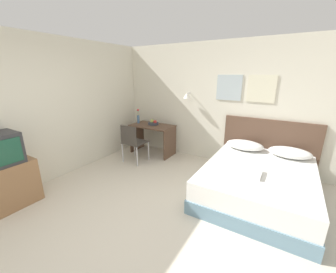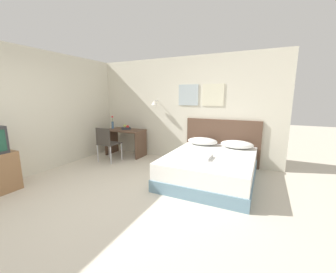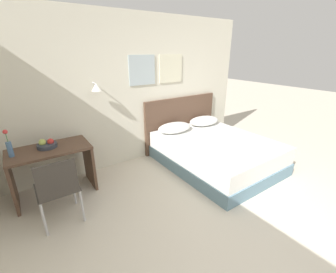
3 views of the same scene
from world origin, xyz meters
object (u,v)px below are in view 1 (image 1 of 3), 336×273
Objects in this scene: desk at (153,134)px; flower_vase at (138,118)px; tv_stand at (9,185)px; desk_chair at (132,141)px; bed at (257,182)px; headboard at (268,146)px; fruit_bowl at (153,123)px; folded_towel_near_foot at (250,172)px; pillow_right at (290,153)px; pillow_left at (245,145)px; television at (0,149)px.

desk is 2.89× the size of flower_vase.
desk is 1.52× the size of tv_stand.
desk_chair is 1.27× the size of tv_stand.
headboard is (0.00, 1.07, 0.30)m from bed.
fruit_bowl is 3.10m from tv_stand.
pillow_right is at bearing 65.38° from folded_towel_near_foot.
pillow_left is (-0.40, 0.77, 0.35)m from bed.
headboard reaches higher than pillow_right.
bed is at bearing -90.00° from headboard.
desk_chair reaches higher than bed.
headboard is 6.76× the size of fruit_bowl.
tv_stand is at bearing -148.58° from folded_towel_near_foot.
flower_vase is at bearing -178.78° from pillow_left.
television reaches higher than tv_stand.
pillow_right is at bearing 0.91° from desk.
headboard is 2.88m from desk_chair.
headboard is 2.66m from fruit_bowl.
desk_chair is at bearing 173.29° from folded_towel_near_foot.
folded_towel_near_foot is (-0.10, -0.31, 0.29)m from bed.
flower_vase is at bearing -171.37° from fruit_bowl.
flower_vase reaches higher than folded_towel_near_foot.
headboard is 2.50× the size of pillow_right.
fruit_bowl is (-3.03, 0.01, 0.18)m from pillow_right.
folded_towel_near_foot is at bearing -23.15° from fruit_bowl.
folded_towel_near_foot is at bearing -114.62° from pillow_right.
fruit_bowl is 0.44m from flower_vase.
headboard is at bearing 45.56° from television.
pillow_right reaches higher than bed.
television is at bearing -93.42° from flower_vase.
pillow_left is 1.01× the size of tv_stand.
television reaches higher than fruit_bowl.
tv_stand reaches higher than pillow_right.
flower_vase reaches higher than pillow_right.
headboard is at bearing 6.73° from flower_vase.
pillow_left is 1.92× the size of flower_vase.
television reaches higher than folded_towel_near_foot.
flower_vase is at bearing 118.34° from desk_chair.
pillow_left is (-0.40, -0.30, 0.05)m from headboard.
fruit_bowl is (0.04, 0.78, 0.25)m from desk_chair.
pillow_right is 0.67× the size of desk.
pillow_right is at bearing -0.15° from fruit_bowl.
television is (-0.56, -2.22, 0.40)m from desk_chair.
television is (-3.63, -3.00, 0.33)m from pillow_right.
desk_chair reaches higher than tv_stand.
television reaches higher than desk_chair.
tv_stand is at bearing -133.51° from pillow_left.
desk is at bearing -172.36° from headboard.
bed is at bearing -16.35° from fruit_bowl.
pillow_left is 0.80× the size of desk_chair.
television reaches higher than flower_vase.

